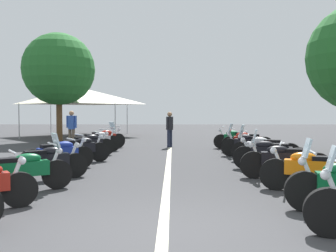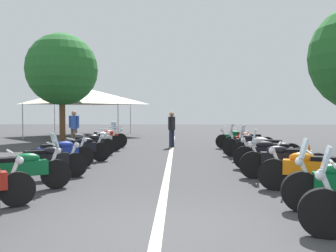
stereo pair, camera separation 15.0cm
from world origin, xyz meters
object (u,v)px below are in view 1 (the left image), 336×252
Objects in this scene: motorcycle_left_row_4 at (59,154)px; motorcycle_right_row_5 at (264,148)px; bystander_2 at (72,126)px; roadside_tree_1 at (59,69)px; motorcycle_right_row_2 at (312,170)px; motorcycle_right_row_8 at (236,139)px; bystander_1 at (170,127)px; motorcycle_left_row_2 at (20,170)px; motorcycle_right_row_7 at (247,141)px; motorcycle_right_row_3 at (284,160)px; motorcycle_left_row_3 at (46,162)px; motorcycle_left_row_8 at (103,138)px; event_tent at (79,96)px; motorcycle_left_row_7 at (97,141)px; motorcycle_right_row_4 at (271,154)px; motorcycle_right_row_6 at (249,144)px; traffic_cone_1 at (307,153)px; motorcycle_left_row_5 at (79,149)px; motorcycle_left_row_6 at (88,144)px.

motorcycle_right_row_5 is (1.57, -6.16, 0.02)m from motorcycle_left_row_4.
roadside_tree_1 is (3.15, 1.53, 2.94)m from bystander_2.
motorcycle_right_row_2 is 8.54m from motorcycle_right_row_8.
bystander_1 reaches higher than motorcycle_right_row_5.
motorcycle_right_row_7 is (7.30, -6.05, -0.01)m from motorcycle_left_row_2.
bystander_1 is (9.30, 2.99, 0.48)m from motorcycle_right_row_2.
motorcycle_right_row_3 is 8.39m from bystander_1.
motorcycle_left_row_3 is 12.21m from roadside_tree_1.
bystander_1 is at bearing -53.47° from motorcycle_right_row_2.
motorcycle_left_row_4 is (2.87, 0.11, -0.01)m from motorcycle_left_row_2.
motorcycle_right_row_3 is 1.03× the size of motorcycle_right_row_5.
motorcycle_left_row_8 is at bearing 57.42° from motorcycle_left_row_3.
motorcycle_left_row_2 is 0.92× the size of motorcycle_right_row_2.
event_tent is (15.38, 3.08, 2.20)m from motorcycle_left_row_3.
bystander_2 reaches higher than motorcycle_right_row_2.
motorcycle_left_row_7 is 1.08× the size of bystander_1.
motorcycle_left_row_7 is 7.23m from motorcycle_right_row_4.
motorcycle_left_row_4 is 5.98m from motorcycle_right_row_4.
roadside_tree_1 is (6.76, 8.94, 3.44)m from motorcycle_right_row_6.
motorcycle_right_row_2 is 3.35× the size of traffic_cone_1.
roadside_tree_1 reaches higher than motorcycle_right_row_2.
motorcycle_right_row_2 is at bearing 105.50° from motorcycle_right_row_4.
motorcycle_left_row_5 reaches higher than traffic_cone_1.
motorcycle_right_row_5 is at bearing 3.44° from motorcycle_left_row_2.
motorcycle_left_row_5 is 0.88× the size of motorcycle_right_row_4.
motorcycle_left_row_7 is (5.94, -0.03, 0.02)m from motorcycle_left_row_3.
motorcycle_left_row_7 is at bearing 67.51° from bystander_1.
motorcycle_right_row_4 is 4.31m from motorcycle_right_row_7.
motorcycle_right_row_2 is 1.07× the size of motorcycle_right_row_8.
motorcycle_right_row_8 is 7.47m from bystander_2.
motorcycle_left_row_8 is (1.40, 0.03, -0.01)m from motorcycle_left_row_7.
bystander_2 is (2.21, 7.61, 0.52)m from motorcycle_right_row_7.
motorcycle_left_row_8 is 9.19m from motorcycle_right_row_3.
bystander_2 reaches higher than motorcycle_left_row_5.
motorcycle_left_row_4 is at bearing -129.41° from motorcycle_left_row_7.
motorcycle_right_row_2 is 0.99× the size of motorcycle_right_row_5.
motorcycle_right_row_3 is at bearing -82.01° from motorcycle_left_row_7.
motorcycle_left_row_7 is at bearing -34.13° from motorcycle_right_row_3.
motorcycle_right_row_8 is (2.81, -5.82, -0.00)m from motorcycle_left_row_6.
motorcycle_left_row_6 is 7.21m from motorcycle_right_row_3.
motorcycle_left_row_6 is at bearing 66.95° from motorcycle_left_row_5.
motorcycle_left_row_5 is 1.07× the size of motorcycle_left_row_6.
motorcycle_right_row_8 is (2.78, -0.00, -0.02)m from motorcycle_right_row_6.
bystander_2 is (9.37, 7.51, 0.51)m from motorcycle_right_row_2.
motorcycle_left_row_2 is at bearing 24.52° from bystander_2.
motorcycle_right_row_8 is at bearing 11.40° from motorcycle_left_row_5.
motorcycle_left_row_7 is 1.40m from motorcycle_left_row_8.
motorcycle_left_row_8 is 0.31× the size of roadside_tree_1.
motorcycle_right_row_5 reaches higher than motorcycle_right_row_6.
motorcycle_left_row_5 is (1.50, -0.20, -0.00)m from motorcycle_left_row_4.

